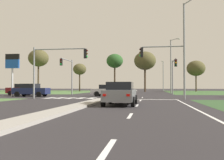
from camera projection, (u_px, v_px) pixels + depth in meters
The scene contains 35 objects.
ground_plane at pixel (115, 96), 32.22m from camera, with size 200.00×200.00×0.00m, color #282628.
grass_verge_far_left at pixel (21, 92), 60.17m from camera, with size 35.00×35.00×0.01m, color #476B38.
median_island_near at pixel (66, 109), 13.43m from camera, with size 1.20×22.00×0.14m, color gray.
median_island_far at pixel (130, 92), 56.95m from camera, with size 1.20×36.00×0.14m, color #ADA89E.
lane_dash_near at pixel (107, 150), 5.15m from camera, with size 0.14×2.00×0.01m, color silver.
lane_dash_second at pixel (130, 116), 11.08m from camera, with size 0.14×2.00×0.01m, color silver.
lane_dash_third at pixel (137, 105), 17.02m from camera, with size 0.14×2.00×0.01m, color silver.
lane_dash_fourth at pixel (140, 100), 22.95m from camera, with size 0.14×2.00×0.01m, color silver.
lane_dash_fifth at pixel (142, 98), 28.89m from camera, with size 0.14×2.00×0.01m, color silver.
edge_line_right at pixel (199, 111), 13.42m from camera, with size 0.14×24.00×0.01m, color silver.
stop_bar_near at pixel (144, 99), 24.74m from camera, with size 6.40×0.50×0.01m, color silver.
crosswalk_bar_near at pixel (50, 98), 28.01m from camera, with size 0.70×2.80×0.01m, color silver.
crosswalk_bar_second at pixel (60, 98), 27.84m from camera, with size 0.70×2.80×0.01m, color silver.
crosswalk_bar_third at pixel (70, 98), 27.68m from camera, with size 0.70×2.80×0.01m, color silver.
crosswalk_bar_fourth at pixel (81, 98), 27.51m from camera, with size 0.70×2.80×0.01m, color silver.
crosswalk_bar_fifth at pixel (91, 98), 27.34m from camera, with size 0.70×2.80×0.01m, color silver.
car_maroon_second at pixel (23, 90), 35.81m from camera, with size 4.18×2.04×1.61m.
car_blue_third at pixel (121, 88), 60.59m from camera, with size 2.00×4.54×1.53m.
car_grey_fourth at pixel (120, 93), 17.44m from camera, with size 2.07×4.62×1.56m.
car_silver_sixth at pixel (109, 90), 33.07m from camera, with size 4.56×2.06×1.47m.
car_navy_seventh at pixel (31, 90), 31.65m from camera, with size 4.33×1.96×1.59m.
traffic_signal_near_right at pixel (167, 61), 24.91m from camera, with size 4.38×0.32×5.36m.
traffic_signal_far_left at pixel (68, 70), 38.00m from camera, with size 0.32×5.27×5.35m.
traffic_signal_far_right at pixel (174, 70), 35.70m from camera, with size 0.32×5.31×5.03m.
traffic_signal_near_left at pixel (54, 62), 26.57m from camera, with size 5.83×0.32×5.35m.
street_lamp_second at pixel (185, 45), 27.59m from camera, with size 1.25×2.39×10.24m.
street_lamp_third at pixel (172, 63), 45.54m from camera, with size 1.56×2.14×9.54m.
street_lamp_fourth at pixel (163, 74), 72.14m from camera, with size 0.76×2.52×8.30m.
pedestrian_at_median at pixel (124, 87), 43.67m from camera, with size 0.34×0.34×1.64m.
fuel_price_totem at pixel (12, 65), 32.44m from camera, with size 1.80×0.24×5.34m.
treeline_near at pixel (38, 58), 62.82m from camera, with size 4.88×4.88×10.22m.
treeline_second at pixel (80, 69), 64.22m from camera, with size 3.26×3.26×6.92m.
treeline_third at pixel (115, 61), 64.57m from camera, with size 4.13×4.13×9.37m.
treeline_fourth at pixel (145, 61), 59.47m from camera, with size 4.99×4.99×9.29m.
treeline_fifth at pixel (196, 68), 60.68m from camera, with size 4.27×4.27×7.32m.
Camera 1 is at (4.35, -1.97, 1.27)m, focal length 41.45 mm.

